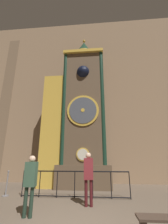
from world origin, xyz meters
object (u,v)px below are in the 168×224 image
visitor_near (30,179)px  visitor_far (88,173)px  stanchion_post (6,187)px  clock_tower (77,115)px  visitor_bench (165,224)px

visitor_near → visitor_far: visitor_far is taller
visitor_far → stanchion_post: visitor_far is taller
clock_tower → stanchion_post: clock_tower is taller
stanchion_post → visitor_bench: (5.47, -3.13, -0.04)m
visitor_far → visitor_bench: visitor_far is taller
clock_tower → visitor_bench: (2.64, -5.26, -3.90)m
clock_tower → visitor_far: clock_tower is taller
clock_tower → visitor_bench: clock_tower is taller
visitor_bench → stanchion_post: bearing=150.2°
visitor_far → stanchion_post: size_ratio=1.72×
clock_tower → visitor_near: 5.46m
visitor_near → stanchion_post: visitor_near is taller
stanchion_post → clock_tower: bearing=36.9°
visitor_far → visitor_bench: 2.80m
stanchion_post → visitor_bench: bearing=-29.8°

